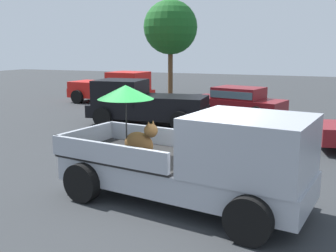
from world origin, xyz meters
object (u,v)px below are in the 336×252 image
Objects in this scene: pickup_truck_far at (113,88)px; parked_sedan_far at (237,100)px; pickup_truck_main at (202,160)px; pickup_truck_red at (143,103)px.

pickup_truck_far is 1.07× the size of parked_sedan_far.
pickup_truck_main is 8.81m from pickup_truck_red.
pickup_truck_red is 4.66m from parked_sedan_far.
pickup_truck_red reaches higher than parked_sedan_far.
pickup_truck_main reaches higher than pickup_truck_far.
pickup_truck_main is 15.34m from pickup_truck_far.
parked_sedan_far is (-1.67, 10.84, -0.22)m from pickup_truck_main.
parked_sedan_far is (3.13, 3.46, -0.13)m from pickup_truck_red.
pickup_truck_red is (-4.80, 7.39, -0.09)m from pickup_truck_main.
pickup_truck_main is at bearing 112.31° from parked_sedan_far.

